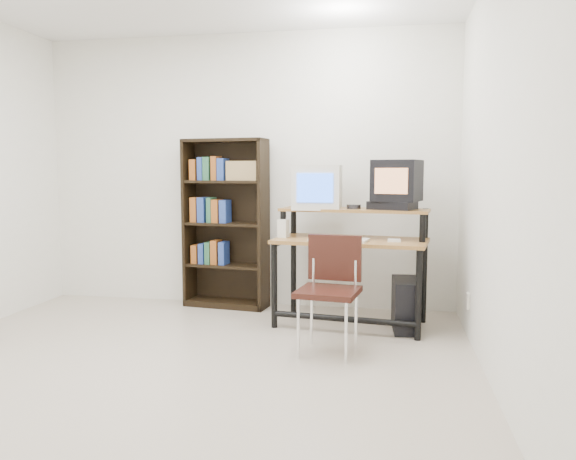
% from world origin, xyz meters
% --- Properties ---
extents(floor, '(4.00, 4.00, 0.01)m').
position_xyz_m(floor, '(0.00, 0.00, -0.01)').
color(floor, beige).
rests_on(floor, ground).
extents(back_wall, '(4.00, 0.01, 2.60)m').
position_xyz_m(back_wall, '(0.00, 2.00, 1.30)').
color(back_wall, white).
rests_on(back_wall, floor).
extents(right_wall, '(0.01, 4.00, 2.60)m').
position_xyz_m(right_wall, '(2.00, 0.00, 1.30)').
color(right_wall, white).
rests_on(right_wall, floor).
extents(computer_desk, '(1.32, 0.78, 0.98)m').
position_xyz_m(computer_desk, '(1.06, 1.41, 0.69)').
color(computer_desk, olive).
rests_on(computer_desk, floor).
extents(crt_monitor, '(0.41, 0.42, 0.38)m').
position_xyz_m(crt_monitor, '(0.76, 1.55, 1.16)').
color(crt_monitor, silver).
rests_on(crt_monitor, computer_desk).
extents(vcr, '(0.43, 0.37, 0.08)m').
position_xyz_m(vcr, '(1.40, 1.46, 1.01)').
color(vcr, black).
rests_on(vcr, computer_desk).
extents(crt_tv, '(0.45, 0.44, 0.34)m').
position_xyz_m(crt_tv, '(1.43, 1.49, 1.22)').
color(crt_tv, black).
rests_on(crt_tv, vcr).
extents(cd_spindle, '(0.15, 0.15, 0.05)m').
position_xyz_m(cd_spindle, '(1.08, 1.46, 0.99)').
color(cd_spindle, '#26262B').
rests_on(cd_spindle, computer_desk).
extents(keyboard, '(0.50, 0.30, 0.03)m').
position_xyz_m(keyboard, '(0.97, 1.25, 0.74)').
color(keyboard, silver).
rests_on(keyboard, computer_desk).
extents(mousepad, '(0.24, 0.20, 0.01)m').
position_xyz_m(mousepad, '(1.40, 1.26, 0.72)').
color(mousepad, black).
rests_on(mousepad, computer_desk).
extents(mouse, '(0.10, 0.06, 0.03)m').
position_xyz_m(mouse, '(1.42, 1.26, 0.74)').
color(mouse, white).
rests_on(mouse, mousepad).
extents(desk_speaker, '(0.09, 0.09, 0.17)m').
position_xyz_m(desk_speaker, '(0.48, 1.39, 0.80)').
color(desk_speaker, silver).
rests_on(desk_speaker, computer_desk).
extents(pc_tower, '(0.23, 0.46, 0.42)m').
position_xyz_m(pc_tower, '(1.52, 1.32, 0.21)').
color(pc_tower, black).
rests_on(pc_tower, floor).
extents(school_chair, '(0.47, 0.47, 0.83)m').
position_xyz_m(school_chair, '(0.97, 0.67, 0.51)').
color(school_chair, black).
rests_on(school_chair, floor).
extents(bookshelf, '(0.83, 0.36, 1.60)m').
position_xyz_m(bookshelf, '(-0.16, 1.85, 0.83)').
color(bookshelf, black).
rests_on(bookshelf, floor).
extents(wall_outlet, '(0.02, 0.08, 0.12)m').
position_xyz_m(wall_outlet, '(1.99, 1.15, 0.30)').
color(wall_outlet, beige).
rests_on(wall_outlet, right_wall).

